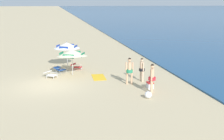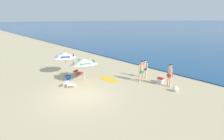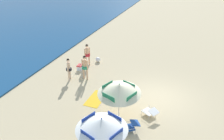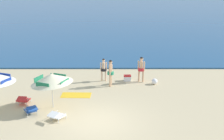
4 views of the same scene
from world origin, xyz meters
The scene contains 12 objects.
ground_plane centered at (0.00, 0.00, 0.00)m, with size 800.00×800.00×0.00m, color tan.
beach_umbrella_striped_main centered at (-2.44, 1.73, 1.66)m, with size 2.39×2.36×2.02m.
beach_umbrella_striped_second centered at (-5.37, 1.52, 1.78)m, with size 3.00×3.00×2.08m.
lounge_chair_under_umbrella centered at (-4.17, 2.14, 0.28)m, with size 0.66×0.94×0.50m.
lounge_chair_beside_umbrella centered at (-3.39, 0.82, 0.28)m, with size 0.90×0.99×0.49m.
lounge_chair_facing_sea centered at (-1.94, 0.13, 0.28)m, with size 0.91×1.01×0.50m.
person_standing_near_shore centered at (2.77, 6.01, 1.02)m, with size 0.47×0.43×1.76m.
person_standing_beside centered at (0.21, 6.20, 0.93)m, with size 0.47×0.39×1.60m.
person_wading_in centered at (0.69, 5.21, 1.01)m, with size 0.43×0.51×1.75m.
cooler_box centered at (1.85, 6.22, 0.20)m, with size 0.50×0.36×0.43m.
beach_ball centered at (3.64, 5.50, 0.20)m, with size 0.40×0.40×0.40m, color white.
beach_towel centered at (-1.39, 3.51, 0.01)m, with size 0.90×1.80×0.01m, color gold.
Camera 3 is at (-11.72, -1.16, 7.59)m, focal length 35.73 mm.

